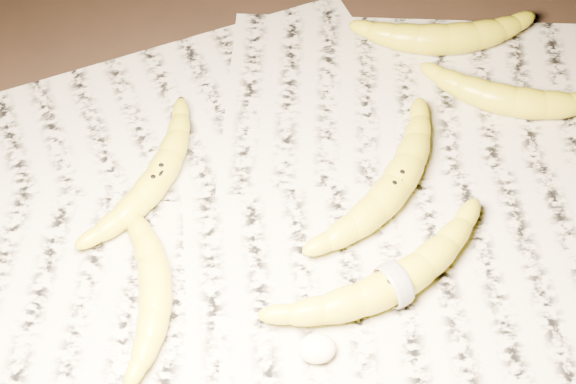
{
  "coord_description": "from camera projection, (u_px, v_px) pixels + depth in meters",
  "views": [
    {
      "loc": [
        -0.05,
        -0.46,
        0.75
      ],
      "look_at": [
        -0.0,
        0.04,
        0.05
      ],
      "focal_mm": 50.0,
      "sensor_mm": 36.0,
      "label": 1
    }
  ],
  "objects": [
    {
      "name": "banana_left_a",
      "position": [
        157.0,
        177.0,
        0.91
      ],
      "size": [
        0.15,
        0.2,
        0.03
      ],
      "primitive_type": null,
      "rotation": [
        0.0,
        0.0,
        1.05
      ],
      "color": "gold",
      "rests_on": "newspaper_patch"
    },
    {
      "name": "banana_upper_a",
      "position": [
        514.0,
        99.0,
        0.97
      ],
      "size": [
        0.21,
        0.12,
        0.04
      ],
      "primitive_type": null,
      "rotation": [
        0.0,
        0.0,
        -0.32
      ],
      "color": "gold",
      "rests_on": "newspaper_patch"
    },
    {
      "name": "flesh_chunk_c",
      "position": [
        337.0,
        303.0,
        0.82
      ],
      "size": [
        0.03,
        0.02,
        0.02
      ],
      "primitive_type": "ellipsoid",
      "color": "#F8F3C0",
      "rests_on": "newspaper_patch"
    },
    {
      "name": "banana_left_b",
      "position": [
        155.0,
        285.0,
        0.83
      ],
      "size": [
        0.06,
        0.18,
        0.03
      ],
      "primitive_type": null,
      "rotation": [
        0.0,
        0.0,
        1.62
      ],
      "color": "gold",
      "rests_on": "newspaper_patch"
    },
    {
      "name": "ground",
      "position": [
        291.0,
        248.0,
        0.88
      ],
      "size": [
        3.0,
        3.0,
        0.0
      ],
      "primitive_type": "plane",
      "color": "black",
      "rests_on": "ground"
    },
    {
      "name": "newspaper_patch",
      "position": [
        324.0,
        238.0,
        0.88
      ],
      "size": [
        0.9,
        0.7,
        0.01
      ],
      "primitive_type": "cube",
      "color": "#B1AB97",
      "rests_on": "ground"
    },
    {
      "name": "banana_center",
      "position": [
        395.0,
        184.0,
        0.9
      ],
      "size": [
        0.19,
        0.21,
        0.04
      ],
      "primitive_type": null,
      "rotation": [
        0.0,
        0.0,
        0.89
      ],
      "color": "gold",
      "rests_on": "newspaper_patch"
    },
    {
      "name": "flesh_chunk_a",
      "position": [
        317.0,
        347.0,
        0.79
      ],
      "size": [
        0.04,
        0.03,
        0.02
      ],
      "primitive_type": "ellipsoid",
      "color": "#F8F3C0",
      "rests_on": "newspaper_patch"
    },
    {
      "name": "banana_taped",
      "position": [
        394.0,
        283.0,
        0.82
      ],
      "size": [
        0.24,
        0.16,
        0.04
      ],
      "primitive_type": null,
      "rotation": [
        0.0,
        0.0,
        0.44
      ],
      "color": "gold",
      "rests_on": "newspaper_patch"
    },
    {
      "name": "banana_upper_b",
      "position": [
        447.0,
        37.0,
        1.03
      ],
      "size": [
        0.2,
        0.07,
        0.04
      ],
      "primitive_type": null,
      "rotation": [
        0.0,
        0.0,
        -0.02
      ],
      "color": "gold",
      "rests_on": "newspaper_patch"
    },
    {
      "name": "measuring_tape",
      "position": [
        394.0,
        283.0,
        0.82
      ],
      "size": [
        0.02,
        0.05,
        0.05
      ],
      "primitive_type": "torus",
      "rotation": [
        0.0,
        1.57,
        0.44
      ],
      "color": "white",
      "rests_on": "newspaper_patch"
    }
  ]
}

